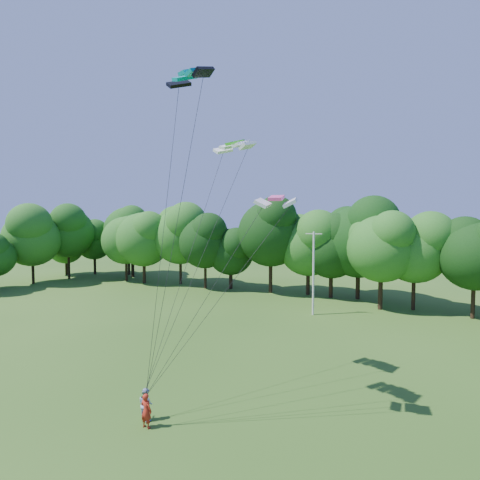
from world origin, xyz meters
The scene contains 9 objects.
ground centered at (0.00, 0.00, 0.00)m, with size 160.00×160.00×0.00m, color #264B14.
utility_pole centered at (1.91, 27.80, 4.48)m, with size 1.75×0.22×8.75m.
kite_flyer_left centered at (1.32, 3.37, 0.85)m, with size 0.62×0.41×1.70m, color #B42517.
kite_flyer_right centered at (0.77, 3.92, 0.81)m, with size 0.78×0.61×1.61m, color #94A8CE.
kite_teal centered at (2.35, 5.78, 17.49)m, with size 2.95×2.03×0.58m.
kite_green centered at (2.18, 10.64, 14.84)m, with size 2.97×1.95×0.51m.
kite_pink centered at (6.61, 6.80, 11.13)m, with size 2.16×1.37×0.33m.
tree_back_west centered at (-33.15, 37.46, 6.86)m, with size 7.56×7.56×10.99m.
tree_back_center centered at (4.47, 37.94, 8.98)m, with size 9.89×9.89×14.38m.
Camera 1 is at (13.71, -9.88, 10.17)m, focal length 28.00 mm.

